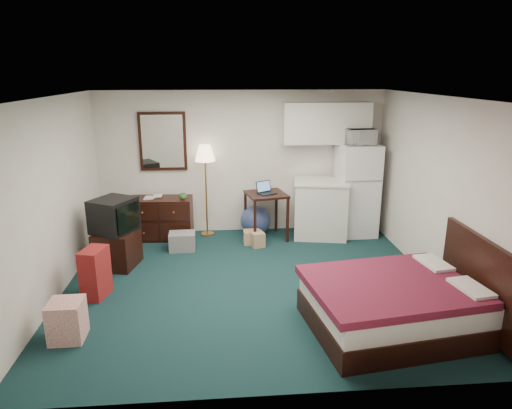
{
  "coord_description": "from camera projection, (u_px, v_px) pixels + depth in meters",
  "views": [
    {
      "loc": [
        -0.42,
        -5.67,
        2.8
      ],
      "look_at": [
        0.1,
        0.47,
        0.99
      ],
      "focal_mm": 32.0,
      "sensor_mm": 36.0,
      "label": 1
    }
  ],
  "objects": [
    {
      "name": "floor",
      "position": [
        251.0,
        284.0,
        6.25
      ],
      "size": [
        5.0,
        4.5,
        0.01
      ],
      "primitive_type": "cube",
      "color": "#132C2F",
      "rests_on": "ground"
    },
    {
      "name": "ceiling",
      "position": [
        251.0,
        97.0,
        5.54
      ],
      "size": [
        5.0,
        4.5,
        0.01
      ],
      "primitive_type": "cube",
      "color": "silver",
      "rests_on": "walls"
    },
    {
      "name": "walls",
      "position": [
        251.0,
        196.0,
        5.89
      ],
      "size": [
        5.01,
        4.51,
        2.5
      ],
      "color": "silver",
      "rests_on": "floor"
    },
    {
      "name": "mirror",
      "position": [
        163.0,
        141.0,
        7.8
      ],
      "size": [
        0.8,
        0.06,
        1.0
      ],
      "primitive_type": null,
      "color": "white",
      "rests_on": "walls"
    },
    {
      "name": "upper_cabinets",
      "position": [
        326.0,
        123.0,
        7.8
      ],
      "size": [
        1.5,
        0.35,
        0.7
      ],
      "primitive_type": null,
      "color": "silver",
      "rests_on": "walls"
    },
    {
      "name": "headboard",
      "position": [
        479.0,
        281.0,
        5.09
      ],
      "size": [
        0.06,
        1.56,
        1.0
      ],
      "primitive_type": null,
      "color": "black",
      "rests_on": "walls"
    },
    {
      "name": "dresser",
      "position": [
        161.0,
        218.0,
        7.87
      ],
      "size": [
        1.09,
        0.54,
        0.72
      ],
      "primitive_type": null,
      "rotation": [
        0.0,
        0.0,
        -0.06
      ],
      "color": "black",
      "rests_on": "floor"
    },
    {
      "name": "floor_lamp",
      "position": [
        206.0,
        191.0,
        7.93
      ],
      "size": [
        0.41,
        0.41,
        1.6
      ],
      "primitive_type": null,
      "rotation": [
        0.0,
        0.0,
        0.2
      ],
      "color": "gold",
      "rests_on": "floor"
    },
    {
      "name": "desk",
      "position": [
        266.0,
        216.0,
        7.87
      ],
      "size": [
        0.76,
        0.76,
        0.81
      ],
      "primitive_type": null,
      "rotation": [
        0.0,
        0.0,
        0.21
      ],
      "color": "black",
      "rests_on": "floor"
    },
    {
      "name": "exercise_ball",
      "position": [
        255.0,
        220.0,
        8.06
      ],
      "size": [
        0.65,
        0.65,
        0.53
      ],
      "primitive_type": "sphere",
      "rotation": [
        0.0,
        0.0,
        0.25
      ],
      "color": "navy",
      "rests_on": "floor"
    },
    {
      "name": "kitchen_counter",
      "position": [
        321.0,
        210.0,
        7.94
      ],
      "size": [
        0.99,
        0.83,
        0.97
      ],
      "primitive_type": null,
      "rotation": [
        0.0,
        0.0,
        -0.19
      ],
      "color": "silver",
      "rests_on": "floor"
    },
    {
      "name": "fridge",
      "position": [
        356.0,
        190.0,
        7.98
      ],
      "size": [
        0.68,
        0.68,
        1.61
      ],
      "primitive_type": null,
      "rotation": [
        0.0,
        0.0,
        0.03
      ],
      "color": "white",
      "rests_on": "floor"
    },
    {
      "name": "bed",
      "position": [
        392.0,
        306.0,
        5.08
      ],
      "size": [
        1.95,
        1.62,
        0.57
      ],
      "primitive_type": null,
      "rotation": [
        0.0,
        0.0,
        0.14
      ],
      "color": "#4D1528",
      "rests_on": "floor"
    },
    {
      "name": "tv_stand",
      "position": [
        117.0,
        249.0,
        6.76
      ],
      "size": [
        0.67,
        0.7,
        0.54
      ],
      "primitive_type": null,
      "rotation": [
        0.0,
        0.0,
        -0.23
      ],
      "color": "black",
      "rests_on": "floor"
    },
    {
      "name": "suitcase",
      "position": [
        95.0,
        273.0,
        5.82
      ],
      "size": [
        0.34,
        0.45,
        0.65
      ],
      "primitive_type": null,
      "rotation": [
        0.0,
        0.0,
        -0.24
      ],
      "color": "maroon",
      "rests_on": "floor"
    },
    {
      "name": "retail_box",
      "position": [
        67.0,
        320.0,
        4.91
      ],
      "size": [
        0.36,
        0.36,
        0.44
      ],
      "primitive_type": null,
      "rotation": [
        0.0,
        0.0,
        0.01
      ],
      "color": "white",
      "rests_on": "floor"
    },
    {
      "name": "file_bin",
      "position": [
        182.0,
        241.0,
        7.4
      ],
      "size": [
        0.42,
        0.32,
        0.29
      ],
      "primitive_type": null,
      "rotation": [
        0.0,
        0.0,
        0.02
      ],
      "color": "gray",
      "rests_on": "floor"
    },
    {
      "name": "cardboard_box_a",
      "position": [
        252.0,
        237.0,
        7.69
      ],
      "size": [
        0.27,
        0.23,
        0.23
      ],
      "primitive_type": null,
      "rotation": [
        0.0,
        0.0,
        0.0
      ],
      "color": "tan",
      "rests_on": "floor"
    },
    {
      "name": "cardboard_box_b",
      "position": [
        257.0,
        239.0,
        7.57
      ],
      "size": [
        0.27,
        0.29,
        0.24
      ],
      "primitive_type": null,
      "rotation": [
        0.0,
        0.0,
        0.29
      ],
      "color": "tan",
      "rests_on": "floor"
    },
    {
      "name": "laptop",
      "position": [
        267.0,
        188.0,
        7.69
      ],
      "size": [
        0.37,
        0.35,
        0.2
      ],
      "primitive_type": null,
      "rotation": [
        0.0,
        0.0,
        0.54
      ],
      "color": "black",
      "rests_on": "desk"
    },
    {
      "name": "crt_tv",
      "position": [
        114.0,
        215.0,
        6.62
      ],
      "size": [
        0.75,
        0.76,
        0.49
      ],
      "primitive_type": null,
      "rotation": [
        0.0,
        0.0,
        -0.51
      ],
      "color": "black",
      "rests_on": "tv_stand"
    },
    {
      "name": "microwave",
      "position": [
        360.0,
        135.0,
        7.67
      ],
      "size": [
        0.51,
        0.33,
        0.33
      ],
      "primitive_type": "imported",
      "rotation": [
        0.0,
        0.0,
        0.13
      ],
      "color": "white",
      "rests_on": "fridge"
    },
    {
      "name": "book_a",
      "position": [
        144.0,
        192.0,
        7.72
      ],
      "size": [
        0.17,
        0.03,
        0.23
      ],
      "primitive_type": "imported",
      "rotation": [
        0.0,
        0.0,
        -0.05
      ],
      "color": "tan",
      "rests_on": "dresser"
    },
    {
      "name": "book_b",
      "position": [
        152.0,
        191.0,
        7.83
      ],
      "size": [
        0.16,
        0.02,
        0.22
      ],
      "primitive_type": "imported",
      "rotation": [
        0.0,
        0.0,
        0.01
      ],
      "color": "tan",
      "rests_on": "dresser"
    },
    {
      "name": "mug",
      "position": [
        183.0,
        196.0,
        7.69
      ],
      "size": [
        0.13,
        0.11,
        0.12
      ],
      "primitive_type": "imported",
      "rotation": [
        0.0,
        0.0,
        -0.09
      ],
      "color": "#3E7D31",
      "rests_on": "dresser"
    }
  ]
}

